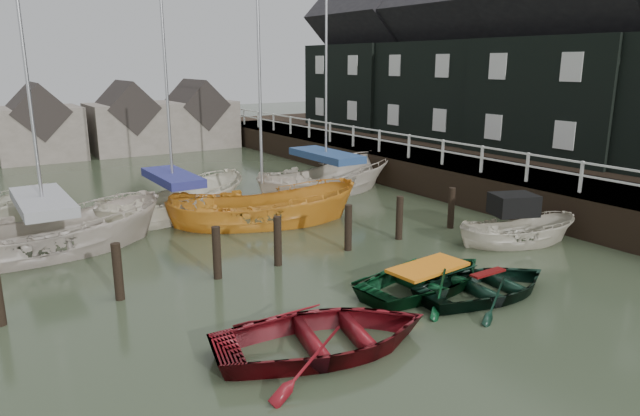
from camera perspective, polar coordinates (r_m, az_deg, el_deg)
ground at (r=14.29m, az=6.01°, el=-8.26°), size 120.00×120.00×0.00m
pier at (r=27.38m, az=8.28°, el=4.21°), size 3.04×32.00×2.70m
land_strip at (r=31.39m, az=15.85°, el=3.80°), size 14.00×38.00×1.50m
quay_houses at (r=30.04m, az=18.58°, el=14.06°), size 6.52×28.14×10.01m
mooring_pilings at (r=15.86m, az=-3.97°, el=-3.96°), size 13.72×0.22×1.80m
far_sheds at (r=37.50m, az=-18.96°, el=8.10°), size 14.00×4.08×4.39m
rowboat_red at (r=11.52m, az=0.51°, el=-14.05°), size 5.00×4.07×0.91m
rowboat_green at (r=14.60m, az=10.66°, el=-7.94°), size 4.18×3.15×0.82m
rowboat_dkgreen at (r=14.55m, az=16.29°, el=-8.36°), size 4.00×3.03×0.78m
motorboat at (r=18.72m, az=18.95°, el=-3.08°), size 4.08×2.73×2.29m
sailboat_a at (r=18.70m, az=-25.50°, el=-3.91°), size 6.90×2.78×11.94m
sailboat_b at (r=21.54m, az=-14.31°, el=-0.62°), size 6.67×4.07×11.99m
sailboat_c at (r=20.15m, az=-5.70°, el=-1.43°), size 7.07×4.63×10.28m
sailboat_d at (r=24.72m, az=0.60°, el=1.73°), size 7.31×3.45×12.34m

